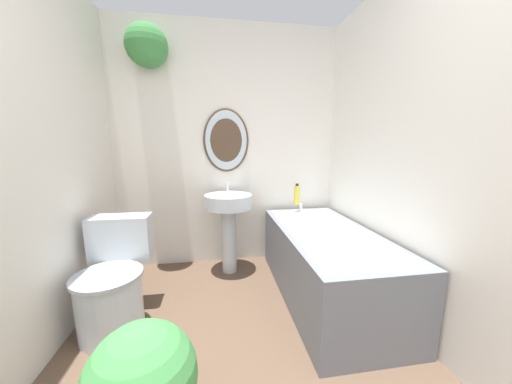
# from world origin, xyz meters

# --- Properties ---
(wall_back) EXTENTS (2.34, 0.36, 2.40)m
(wall_back) POSITION_xyz_m (-0.09, 2.43, 1.32)
(wall_back) COLOR silver
(wall_back) RESTS_ON ground_plane
(wall_left) EXTENTS (0.06, 2.54, 2.40)m
(wall_left) POSITION_xyz_m (-1.14, 1.21, 1.20)
(wall_left) COLOR silver
(wall_left) RESTS_ON ground_plane
(wall_right) EXTENTS (0.06, 2.54, 2.40)m
(wall_right) POSITION_xyz_m (1.14, 1.21, 1.20)
(wall_right) COLOR silver
(wall_right) RESTS_ON ground_plane
(toilet) EXTENTS (0.42, 0.60, 0.72)m
(toilet) POSITION_xyz_m (-0.84, 1.50, 0.31)
(toilet) COLOR silver
(toilet) RESTS_ON ground_plane
(pedestal_sink) EXTENTS (0.45, 0.45, 0.87)m
(pedestal_sink) POSITION_xyz_m (-0.02, 2.16, 0.58)
(pedestal_sink) COLOR silver
(pedestal_sink) RESTS_ON ground_plane
(bathtub) EXTENTS (0.71, 1.50, 0.63)m
(bathtub) POSITION_xyz_m (0.73, 1.62, 0.29)
(bathtub) COLOR slate
(bathtub) RESTS_ON ground_plane
(shampoo_bottle) EXTENTS (0.06, 0.06, 0.21)m
(shampoo_bottle) POSITION_xyz_m (0.68, 2.25, 0.73)
(shampoo_bottle) COLOR gold
(shampoo_bottle) RESTS_ON bathtub
(potted_plant) EXTENTS (0.42, 0.42, 0.56)m
(potted_plant) POSITION_xyz_m (-0.43, 0.65, 0.33)
(potted_plant) COLOR #47474C
(potted_plant) RESTS_ON ground_plane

